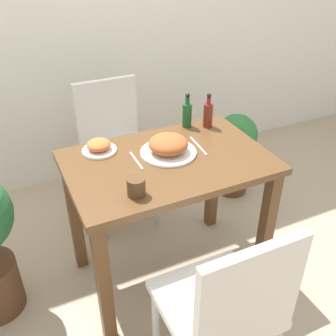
% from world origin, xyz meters
% --- Properties ---
extents(ground_plane, '(16.00, 16.00, 0.00)m').
position_xyz_m(ground_plane, '(0.00, 0.00, 0.00)').
color(ground_plane, tan).
extents(dining_table, '(0.97, 0.64, 0.75)m').
position_xyz_m(dining_table, '(0.00, 0.00, 0.62)').
color(dining_table, brown).
rests_on(dining_table, ground_plane).
extents(chair_near, '(0.42, 0.42, 0.90)m').
position_xyz_m(chair_near, '(-0.08, -0.68, 0.51)').
color(chair_near, silver).
rests_on(chair_near, ground_plane).
extents(chair_far, '(0.42, 0.42, 0.90)m').
position_xyz_m(chair_far, '(-0.06, 0.69, 0.51)').
color(chair_far, silver).
rests_on(chair_far, ground_plane).
extents(food_plate, '(0.27, 0.27, 0.09)m').
position_xyz_m(food_plate, '(0.02, 0.05, 0.80)').
color(food_plate, white).
rests_on(food_plate, dining_table).
extents(side_plate, '(0.17, 0.17, 0.06)m').
position_xyz_m(side_plate, '(-0.27, 0.21, 0.78)').
color(side_plate, white).
rests_on(side_plate, dining_table).
extents(drink_cup, '(0.08, 0.08, 0.08)m').
position_xyz_m(drink_cup, '(-0.24, -0.20, 0.79)').
color(drink_cup, '#4C331E').
rests_on(drink_cup, dining_table).
extents(sauce_bottle, '(0.05, 0.05, 0.19)m').
position_xyz_m(sauce_bottle, '(0.24, 0.27, 0.83)').
color(sauce_bottle, '#194C23').
rests_on(sauce_bottle, dining_table).
extents(condiment_bottle, '(0.05, 0.05, 0.19)m').
position_xyz_m(condiment_bottle, '(0.34, 0.23, 0.83)').
color(condiment_bottle, maroon).
rests_on(condiment_bottle, dining_table).
extents(fork_utensil, '(0.01, 0.17, 0.00)m').
position_xyz_m(fork_utensil, '(-0.14, 0.05, 0.76)').
color(fork_utensil, silver).
rests_on(fork_utensil, dining_table).
extents(spoon_utensil, '(0.02, 0.20, 0.00)m').
position_xyz_m(spoon_utensil, '(0.19, 0.05, 0.76)').
color(spoon_utensil, silver).
rests_on(spoon_utensil, dining_table).
extents(potted_plant_right, '(0.29, 0.29, 0.61)m').
position_xyz_m(potted_plant_right, '(0.77, 0.53, 0.35)').
color(potted_plant_right, '#51331E').
rests_on(potted_plant_right, ground_plane).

